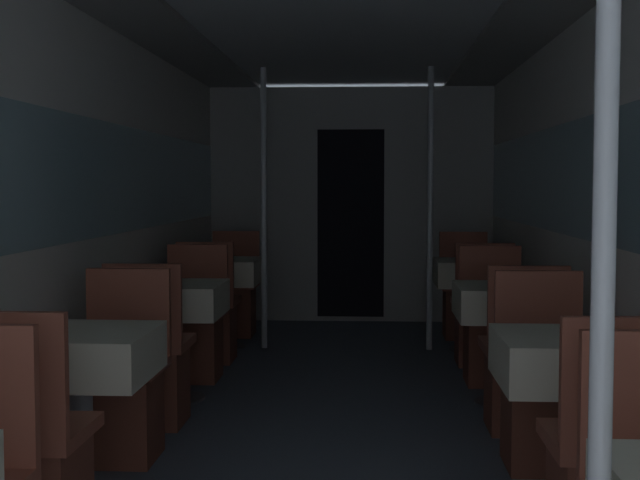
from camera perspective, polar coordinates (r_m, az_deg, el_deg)
wall_left at (r=4.84m, az=-15.76°, el=1.50°), size 0.05×10.23×2.25m
wall_right at (r=4.72m, az=17.83°, el=1.42°), size 0.05×10.23×2.25m
bulkhead_far at (r=8.60m, az=1.99°, el=2.24°), size 2.71×0.09×2.25m
dining_table_left_1 at (r=3.85m, az=-15.12°, el=-7.52°), size 0.59×0.59×0.72m
chair_left_near_1 at (r=3.39m, az=-18.24°, el=-14.29°), size 0.42×0.42×0.91m
chair_left_far_1 at (r=4.46m, az=-12.66°, el=-9.88°), size 0.42×0.42×0.91m
dining_table_left_2 at (r=5.53m, az=-9.33°, el=-4.08°), size 0.59×0.59×0.72m
chair_left_near_2 at (r=5.02m, az=-10.76°, el=-8.32°), size 0.42×0.42×0.91m
chair_left_far_2 at (r=6.14m, az=-8.11°, el=-6.12°), size 0.42×0.42×0.91m
dining_table_left_3 at (r=7.25m, az=-6.28°, el=-2.24°), size 0.59×0.59×0.72m
chair_left_near_3 at (r=6.72m, az=-7.09°, el=-5.27°), size 0.42×0.42×0.91m
chair_left_far_3 at (r=7.86m, az=-5.56°, el=-3.97°), size 0.42×0.42×0.91m
support_pole_left_3 at (r=7.17m, az=-3.61°, el=2.00°), size 0.05×0.05×2.25m
support_pole_right_0 at (r=1.89m, az=17.67°, el=-2.57°), size 0.05×0.05×2.25m
dining_table_right_1 at (r=3.75m, az=15.87°, el=-7.85°), size 0.59×0.59×0.72m
chair_right_far_1 at (r=4.37m, az=14.12°, el=-10.18°), size 0.42×0.42×0.91m
dining_table_right_2 at (r=5.46m, az=11.83°, el=-4.21°), size 0.59×0.59×0.72m
chair_right_near_2 at (r=4.94m, az=12.80°, el=-8.54°), size 0.42×0.42×0.91m
chair_right_far_2 at (r=6.07m, az=10.98°, el=-6.25°), size 0.42×0.42×0.91m
dining_table_right_3 at (r=7.19m, az=9.75°, el=-2.32°), size 0.59×0.59×0.72m
chair_right_near_3 at (r=6.66m, az=10.29°, el=-5.38°), size 0.42×0.42×0.91m
chair_right_far_3 at (r=7.80m, az=9.25°, el=-4.05°), size 0.42×0.42×0.91m
support_pole_right_3 at (r=7.13m, az=7.07°, el=1.98°), size 0.05×0.05×2.25m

